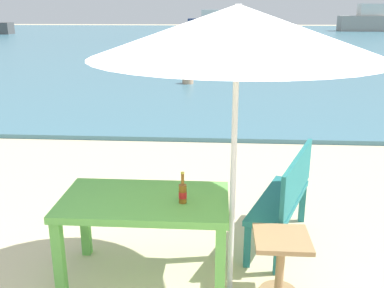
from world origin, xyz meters
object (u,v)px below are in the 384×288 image
at_px(patio_umbrella, 238,31).
at_px(swimmer_person, 188,78).
at_px(side_table_wood, 281,257).
at_px(bench_teal_center, 286,194).
at_px(boat_ferry, 375,21).
at_px(beer_bottle_amber, 183,192).
at_px(boat_barge, 214,23).
at_px(picnic_table_green, 145,210).

distance_m(patio_umbrella, swimmer_person, 10.10).
height_order(side_table_wood, bench_teal_center, bench_teal_center).
bearing_deg(boat_ferry, beer_bottle_amber, -110.11).
bearing_deg(swimmer_person, boat_barge, 89.60).
xyz_separation_m(bench_teal_center, boat_barge, (-1.41, 41.93, 0.25)).
xyz_separation_m(side_table_wood, bench_teal_center, (0.15, 0.84, 0.19)).
bearing_deg(swimmer_person, beer_bottle_amber, -85.95).
bearing_deg(picnic_table_green, patio_umbrella, -11.91).
relative_size(picnic_table_green, side_table_wood, 2.59).
bearing_deg(picnic_table_green, beer_bottle_amber, -11.28).
height_order(beer_bottle_amber, side_table_wood, beer_bottle_amber).
relative_size(beer_bottle_amber, boat_ferry, 0.04).
bearing_deg(swimmer_person, side_table_wood, -81.42).
bearing_deg(boat_ferry, picnic_table_green, -110.54).
bearing_deg(picnic_table_green, bench_teal_center, 27.41).
height_order(side_table_wood, boat_ferry, boat_ferry).
height_order(beer_bottle_amber, bench_teal_center, beer_bottle_amber).
distance_m(picnic_table_green, beer_bottle_amber, 0.39).
height_order(picnic_table_green, beer_bottle_amber, beer_bottle_amber).
bearing_deg(patio_umbrella, swimmer_person, 96.31).
xyz_separation_m(picnic_table_green, patio_umbrella, (0.73, -0.15, 1.47)).
relative_size(patio_umbrella, bench_teal_center, 1.84).
distance_m(beer_bottle_amber, swimmer_person, 9.82).
xyz_separation_m(side_table_wood, swimmer_person, (-1.49, 9.89, -0.11)).
height_order(side_table_wood, swimmer_person, side_table_wood).
bearing_deg(picnic_table_green, side_table_wood, -8.90).
relative_size(beer_bottle_amber, boat_barge, 0.05).
xyz_separation_m(swimmer_person, boat_ferry, (15.80, 31.48, 0.75)).
bearing_deg(side_table_wood, bench_teal_center, 79.80).
relative_size(beer_bottle_amber, patio_umbrella, 0.12).
bearing_deg(boat_barge, side_table_wood, -88.31).
xyz_separation_m(patio_umbrella, bench_teal_center, (0.55, 0.82, -1.58)).
xyz_separation_m(beer_bottle_amber, patio_umbrella, (0.40, -0.09, 1.26)).
height_order(patio_umbrella, side_table_wood, patio_umbrella).
bearing_deg(boat_ferry, swimmer_person, -116.65).
xyz_separation_m(picnic_table_green, bench_teal_center, (1.28, 0.66, -0.11)).
distance_m(side_table_wood, bench_teal_center, 0.87).
xyz_separation_m(patio_umbrella, swimmer_person, (-1.09, 9.87, -1.88)).
relative_size(boat_ferry, boat_barge, 1.28).
bearing_deg(beer_bottle_amber, boat_barge, 90.62).
relative_size(patio_umbrella, boat_ferry, 0.33).
distance_m(picnic_table_green, bench_teal_center, 1.44).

